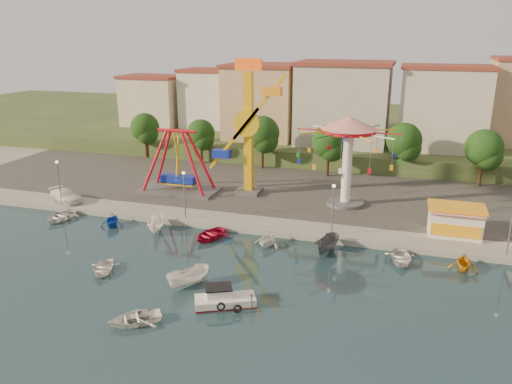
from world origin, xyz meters
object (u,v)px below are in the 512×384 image
at_px(pirate_ship_ride, 178,162).
at_px(rowboat_a, 103,268).
at_px(wave_swinger, 348,141).
at_px(skiff, 188,278).
at_px(cabin_motorboat, 224,300).
at_px(kamikaze_tower, 251,132).
at_px(van, 66,196).

bearing_deg(pirate_ship_ride, rowboat_a, -82.04).
relative_size(wave_swinger, skiff, 2.90).
distance_m(pirate_ship_ride, skiff, 24.76).
xyz_separation_m(cabin_motorboat, skiff, (-3.84, 1.97, 0.34)).
relative_size(kamikaze_tower, van, 3.37).
distance_m(pirate_ship_ride, van, 13.92).
xyz_separation_m(pirate_ship_ride, rowboat_a, (3.03, -21.64, -4.03)).
height_order(pirate_ship_ride, kamikaze_tower, kamikaze_tower).
height_order(cabin_motorboat, skiff, skiff).
relative_size(pirate_ship_ride, van, 2.04).
bearing_deg(pirate_ship_ride, skiff, -62.74).
xyz_separation_m(rowboat_a, skiff, (8.19, -0.14, 0.41)).
height_order(rowboat_a, skiff, skiff).
height_order(wave_swinger, skiff, wave_swinger).
xyz_separation_m(wave_swinger, van, (-32.13, -8.72, -6.88)).
relative_size(pirate_ship_ride, kamikaze_tower, 0.61).
xyz_separation_m(pirate_ship_ride, kamikaze_tower, (9.13, 1.58, 4.10)).
bearing_deg(rowboat_a, skiff, -21.37).
bearing_deg(pirate_ship_ride, van, -145.31).
bearing_deg(cabin_motorboat, van, 122.58).
bearing_deg(skiff, van, -177.42).
bearing_deg(wave_swinger, pirate_ship_ride, -177.29).
bearing_deg(cabin_motorboat, wave_swinger, 50.57).
distance_m(kamikaze_tower, cabin_motorboat, 27.23).
distance_m(wave_swinger, cabin_motorboat, 26.59).
relative_size(wave_swinger, van, 2.37).
bearing_deg(pirate_ship_ride, cabin_motorboat, -57.62).
xyz_separation_m(kamikaze_tower, skiff, (2.09, -23.36, -7.72)).
height_order(kamikaze_tower, wave_swinger, kamikaze_tower).
height_order(pirate_ship_ride, van, pirate_ship_ride).
distance_m(rowboat_a, skiff, 8.20).
bearing_deg(cabin_motorboat, rowboat_a, 144.07).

